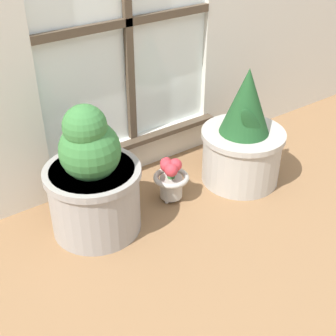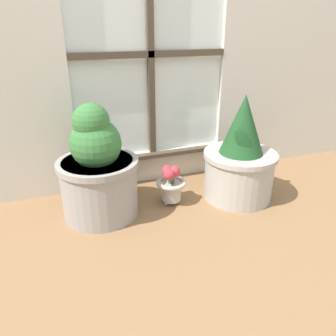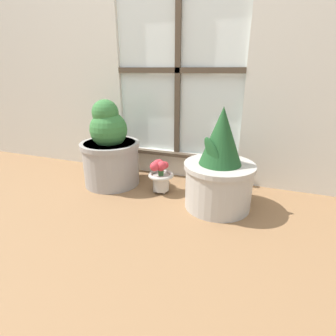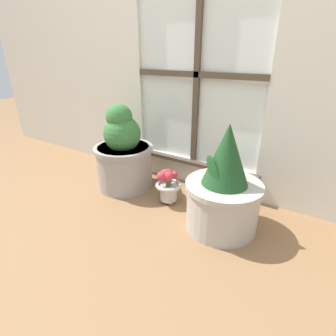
% 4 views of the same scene
% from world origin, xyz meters
% --- Properties ---
extents(ground_plane, '(10.00, 10.00, 0.00)m').
position_xyz_m(ground_plane, '(0.00, 0.00, 0.00)').
color(ground_plane, olive).
extents(potted_plant_left, '(0.40, 0.40, 0.58)m').
position_xyz_m(potted_plant_left, '(-0.38, 0.27, 0.24)').
color(potted_plant_left, '#9E9993').
rests_on(potted_plant_left, ground_plane).
extents(potted_plant_right, '(0.40, 0.40, 0.58)m').
position_xyz_m(potted_plant_right, '(0.38, 0.19, 0.23)').
color(potted_plant_right, '#B7B2A8').
rests_on(potted_plant_right, ground_plane).
extents(flower_vase, '(0.17, 0.17, 0.22)m').
position_xyz_m(flower_vase, '(-0.01, 0.25, 0.12)').
color(flower_vase, '#BCB7AD').
rests_on(flower_vase, ground_plane).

